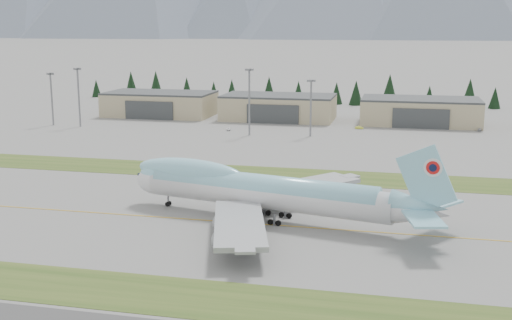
% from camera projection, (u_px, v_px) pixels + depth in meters
% --- Properties ---
extents(ground, '(7000.00, 7000.00, 0.00)m').
position_uv_depth(ground, '(213.00, 221.00, 134.38)').
color(ground, slate).
rests_on(ground, ground).
extents(grass_strip_near, '(400.00, 14.00, 0.08)m').
position_uv_depth(grass_strip_near, '(142.00, 293.00, 98.13)').
color(grass_strip_near, '#2F481A').
rests_on(grass_strip_near, ground).
extents(grass_strip_far, '(400.00, 18.00, 0.08)m').
position_uv_depth(grass_strip_far, '(260.00, 174.00, 177.31)').
color(grass_strip_far, '#2F481A').
rests_on(grass_strip_far, ground).
extents(taxiway_line_main, '(400.00, 0.40, 0.02)m').
position_uv_depth(taxiway_line_main, '(213.00, 221.00, 134.38)').
color(taxiway_line_main, '#C49417').
rests_on(taxiway_line_main, ground).
extents(boeing_747_freighter, '(71.96, 60.47, 18.88)m').
position_uv_depth(boeing_747_freighter, '(262.00, 191.00, 134.46)').
color(boeing_747_freighter, silver).
rests_on(boeing_747_freighter, ground).
extents(hangar_left, '(48.00, 26.60, 10.80)m').
position_uv_depth(hangar_left, '(160.00, 104.00, 291.60)').
color(hangar_left, tan).
rests_on(hangar_left, ground).
extents(hangar_center, '(48.00, 26.60, 10.80)m').
position_uv_depth(hangar_center, '(279.00, 107.00, 279.56)').
color(hangar_center, tan).
rests_on(hangar_center, ground).
extents(hangar_right, '(48.00, 26.60, 10.80)m').
position_uv_depth(hangar_right, '(420.00, 111.00, 266.43)').
color(hangar_right, tan).
rests_on(hangar_right, ground).
extents(floodlight_masts, '(205.26, 10.44, 24.76)m').
position_uv_depth(floodlight_masts, '(240.00, 92.00, 241.78)').
color(floodlight_masts, slate).
rests_on(floodlight_masts, ground).
extents(service_vehicle_a, '(2.04, 3.65, 1.17)m').
position_uv_depth(service_vehicle_a, '(229.00, 130.00, 250.81)').
color(service_vehicle_a, white).
rests_on(service_vehicle_a, ground).
extents(service_vehicle_b, '(3.44, 1.54, 1.10)m').
position_uv_depth(service_vehicle_b, '(359.00, 129.00, 254.60)').
color(service_vehicle_b, yellow).
rests_on(service_vehicle_b, ground).
extents(service_vehicle_c, '(2.09, 3.74, 1.02)m').
position_uv_depth(service_vehicle_c, '(479.00, 131.00, 249.83)').
color(service_vehicle_c, '#9FA1A4').
rests_on(service_vehicle_c, ground).
extents(conifer_belt, '(272.39, 16.30, 16.37)m').
position_uv_depth(conifer_belt, '(329.00, 91.00, 334.48)').
color(conifer_belt, black).
rests_on(conifer_belt, ground).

